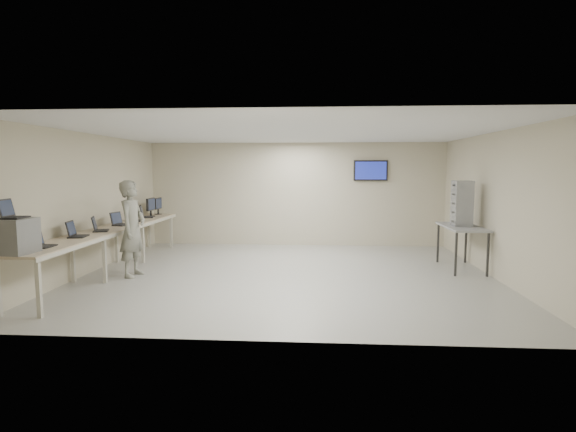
# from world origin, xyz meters

# --- Properties ---
(room) EXTENTS (8.01, 7.01, 2.81)m
(room) POSITION_xyz_m (0.03, 0.06, 1.41)
(room) COLOR #A6A392
(room) RESTS_ON ground
(workbench) EXTENTS (0.76, 6.00, 0.90)m
(workbench) POSITION_xyz_m (-3.59, 0.00, 0.83)
(workbench) COLOR tan
(workbench) RESTS_ON ground
(equipment_box) EXTENTS (0.46, 0.51, 0.50)m
(equipment_box) POSITION_xyz_m (-3.65, -2.75, 1.15)
(equipment_box) COLOR slate
(equipment_box) RESTS_ON workbench
(laptop_on_box) EXTENTS (0.31, 0.37, 0.27)m
(laptop_on_box) POSITION_xyz_m (-3.70, -2.75, 1.47)
(laptop_on_box) COLOR black
(laptop_on_box) RESTS_ON equipment_box
(laptop_0) EXTENTS (0.28, 0.34, 0.26)m
(laptop_0) POSITION_xyz_m (-3.63, -2.23, 0.97)
(laptop_0) COLOR black
(laptop_0) RESTS_ON workbench
(laptop_1) EXTENTS (0.35, 0.40, 0.28)m
(laptop_1) POSITION_xyz_m (-3.66, -1.20, 0.97)
(laptop_1) COLOR black
(laptop_1) RESTS_ON workbench
(laptop_2) EXTENTS (0.40, 0.43, 0.28)m
(laptop_2) POSITION_xyz_m (-3.62, -0.46, 0.97)
(laptop_2) COLOR black
(laptop_2) RESTS_ON workbench
(laptop_3) EXTENTS (0.37, 0.41, 0.28)m
(laptop_3) POSITION_xyz_m (-3.60, 0.45, 0.97)
(laptop_3) COLOR black
(laptop_3) RESTS_ON workbench
(laptop_4) EXTENTS (0.37, 0.42, 0.29)m
(laptop_4) POSITION_xyz_m (-3.63, 1.18, 0.97)
(laptop_4) COLOR black
(laptop_4) RESTS_ON workbench
(laptop_5) EXTENTS (0.43, 0.46, 0.31)m
(laptop_5) POSITION_xyz_m (-3.66, 2.00, 0.98)
(laptop_5) COLOR black
(laptop_5) RESTS_ON workbench
(monitor_near) EXTENTS (0.21, 0.47, 0.46)m
(monitor_near) POSITION_xyz_m (-3.60, 2.23, 1.18)
(monitor_near) COLOR black
(monitor_near) RESTS_ON workbench
(monitor_far) EXTENTS (0.20, 0.44, 0.44)m
(monitor_far) POSITION_xyz_m (-3.60, 2.75, 1.16)
(monitor_far) COLOR black
(monitor_far) RESTS_ON workbench
(soldier) EXTENTS (0.49, 0.71, 1.88)m
(soldier) POSITION_xyz_m (-3.00, -0.33, 0.94)
(soldier) COLOR #636755
(soldier) RESTS_ON ground
(side_table) EXTENTS (0.71, 1.52, 0.91)m
(side_table) POSITION_xyz_m (3.60, 0.74, 0.84)
(side_table) COLOR gray
(side_table) RESTS_ON ground
(storage_bins) EXTENTS (0.36, 0.40, 0.94)m
(storage_bins) POSITION_xyz_m (3.58, 0.74, 1.38)
(storage_bins) COLOR gray
(storage_bins) RESTS_ON side_table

